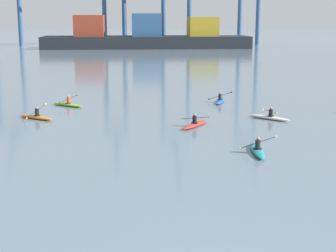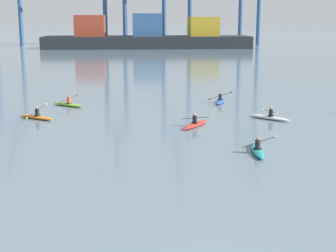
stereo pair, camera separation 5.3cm
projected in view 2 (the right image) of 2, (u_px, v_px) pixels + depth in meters
container_barge at (147, 37)px, 123.62m from camera, size 50.81×11.27×8.43m
kayak_lime at (68, 104)px, 42.88m from camera, size 3.01×2.62×0.95m
kayak_orange at (37, 117)px, 37.49m from camera, size 3.06×2.55×1.08m
kayak_red at (195, 124)px, 34.87m from camera, size 2.44×3.13×0.95m
kayak_blue at (220, 101)px, 44.72m from camera, size 2.08×3.41×1.04m
kayak_white at (270, 117)px, 37.29m from camera, size 2.78×2.87×0.97m
kayak_teal at (257, 150)px, 28.04m from camera, size 2.19×3.44×1.04m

